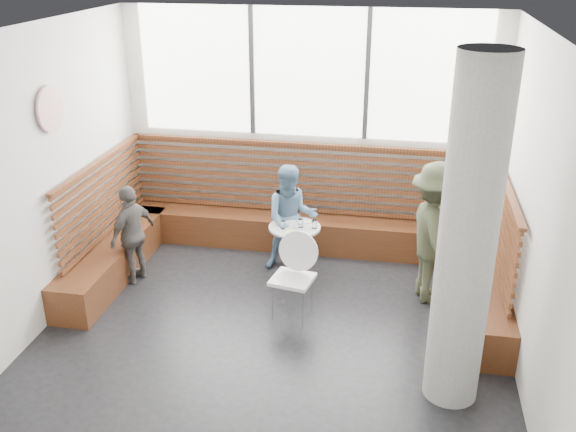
% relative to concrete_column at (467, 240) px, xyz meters
% --- Properties ---
extents(room, '(5.00, 5.00, 3.20)m').
position_rel_concrete_column_xyz_m(room, '(-1.85, 0.60, 0.00)').
color(room, silver).
rests_on(room, ground).
extents(booth, '(5.00, 2.50, 1.44)m').
position_rel_concrete_column_xyz_m(booth, '(-1.85, 2.37, -1.19)').
color(booth, '#4B2612').
rests_on(booth, ground).
extents(concrete_column, '(0.50, 0.50, 3.20)m').
position_rel_concrete_column_xyz_m(concrete_column, '(0.00, 0.00, 0.00)').
color(concrete_column, gray).
rests_on(concrete_column, ground).
extents(wall_art, '(0.03, 0.50, 0.50)m').
position_rel_concrete_column_xyz_m(wall_art, '(-4.31, 1.00, 0.70)').
color(wall_art, white).
rests_on(wall_art, room).
extents(cafe_table, '(0.65, 0.65, 0.67)m').
position_rel_concrete_column_xyz_m(cafe_table, '(-1.85, 2.05, -1.12)').
color(cafe_table, silver).
rests_on(cafe_table, ground).
extents(cafe_chair, '(0.46, 0.45, 0.97)m').
position_rel_concrete_column_xyz_m(cafe_chair, '(-1.70, 1.13, -1.03)').
color(cafe_chair, white).
rests_on(cafe_chair, ground).
extents(adult_man, '(0.87, 1.21, 1.70)m').
position_rel_concrete_column_xyz_m(adult_man, '(-0.16, 1.75, -0.75)').
color(adult_man, '#3A3F2A').
rests_on(adult_man, ground).
extents(child_back, '(0.79, 0.68, 1.39)m').
position_rel_concrete_column_xyz_m(child_back, '(-1.92, 2.23, -0.90)').
color(child_back, '#5B7E9F').
rests_on(child_back, ground).
extents(child_left, '(0.52, 0.79, 1.25)m').
position_rel_concrete_column_xyz_m(child_left, '(-3.79, 1.56, -0.97)').
color(child_left, '#5F5A56').
rests_on(child_left, ground).
extents(plate_near, '(0.22, 0.22, 0.02)m').
position_rel_concrete_column_xyz_m(plate_near, '(-1.98, 2.19, -0.92)').
color(plate_near, white).
rests_on(plate_near, cafe_table).
extents(plate_far, '(0.18, 0.18, 0.01)m').
position_rel_concrete_column_xyz_m(plate_far, '(-1.76, 2.22, -0.92)').
color(plate_far, white).
rests_on(plate_far, cafe_table).
extents(glass_left, '(0.06, 0.06, 0.10)m').
position_rel_concrete_column_xyz_m(glass_left, '(-1.98, 1.96, -0.88)').
color(glass_left, white).
rests_on(glass_left, cafe_table).
extents(glass_mid, '(0.07, 0.07, 0.11)m').
position_rel_concrete_column_xyz_m(glass_mid, '(-1.77, 2.04, -0.88)').
color(glass_mid, white).
rests_on(glass_mid, cafe_table).
extents(glass_right, '(0.07, 0.07, 0.10)m').
position_rel_concrete_column_xyz_m(glass_right, '(-1.60, 2.05, -0.88)').
color(glass_right, white).
rests_on(glass_right, cafe_table).
extents(menu_card, '(0.23, 0.18, 0.00)m').
position_rel_concrete_column_xyz_m(menu_card, '(-1.83, 1.86, -0.93)').
color(menu_card, '#A5C64C').
rests_on(menu_card, cafe_table).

